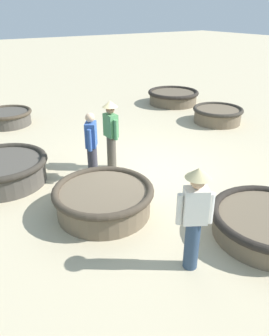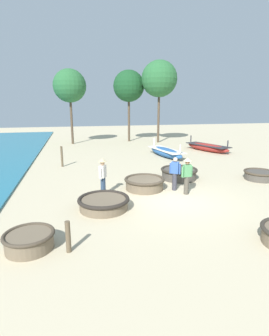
# 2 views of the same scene
# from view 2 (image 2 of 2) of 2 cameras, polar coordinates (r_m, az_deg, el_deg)

# --- Properties ---
(ground_plane) EXTENTS (80.00, 80.00, 0.00)m
(ground_plane) POSITION_cam_2_polar(r_m,az_deg,el_deg) (11.36, 8.86, -6.79)
(ground_plane) COLOR #C6B793
(coracle_front_left) EXTENTS (1.63, 1.63, 0.48)m
(coracle_front_left) POSITION_cam_2_polar(r_m,az_deg,el_deg) (15.59, 25.55, -1.34)
(coracle_front_left) COLOR #4C473F
(coracle_front_left) RESTS_ON ground
(coracle_tilted) EXTENTS (1.92, 1.92, 0.56)m
(coracle_tilted) POSITION_cam_2_polar(r_m,az_deg,el_deg) (12.48, 2.18, -3.28)
(coracle_tilted) COLOR brown
(coracle_tilted) RESTS_ON ground
(coracle_front_right) EXTENTS (1.98, 1.98, 0.59)m
(coracle_front_right) POSITION_cam_2_polar(r_m,az_deg,el_deg) (14.38, 9.65, -1.09)
(coracle_front_right) COLOR #4C473F
(coracle_front_right) RESTS_ON ground
(coracle_weathered) EXTENTS (2.00, 2.00, 0.48)m
(coracle_weathered) POSITION_cam_2_polar(r_m,az_deg,el_deg) (10.23, -6.72, -7.50)
(coracle_weathered) COLOR brown
(coracle_weathered) RESTS_ON ground
(coracle_nearest) EXTENTS (1.41, 1.41, 0.50)m
(coracle_nearest) POSITION_cam_2_polar(r_m,az_deg,el_deg) (8.10, -21.93, -14.33)
(coracle_nearest) COLOR brown
(coracle_nearest) RESTS_ON ground
(long_boat_white_hull) EXTENTS (1.82, 4.56, 1.21)m
(long_boat_white_hull) POSITION_cam_2_polar(r_m,az_deg,el_deg) (20.43, 6.83, 3.45)
(long_boat_white_hull) COLOR #285693
(long_boat_white_hull) RESTS_ON ground
(long_boat_ochre_hull) EXTENTS (2.63, 4.64, 1.15)m
(long_boat_ochre_hull) POSITION_cam_2_polar(r_m,az_deg,el_deg) (23.64, 15.61, 4.38)
(long_boat_ochre_hull) COLOR maroon
(long_boat_ochre_hull) RESTS_ON ground
(fisherman_hauling) EXTENTS (0.53, 0.36, 1.67)m
(fisherman_hauling) POSITION_cam_2_polar(r_m,az_deg,el_deg) (11.84, 11.35, -1.19)
(fisherman_hauling) COLOR #4C473D
(fisherman_hauling) RESTS_ON ground
(fisherman_by_coracle) EXTENTS (0.36, 0.47, 1.67)m
(fisherman_by_coracle) POSITION_cam_2_polar(r_m,az_deg,el_deg) (11.56, -6.92, -1.38)
(fisherman_by_coracle) COLOR #2D425B
(fisherman_by_coracle) RESTS_ON ground
(fisherman_standing_right) EXTENTS (0.45, 0.37, 1.57)m
(fisherman_standing_right) POSITION_cam_2_polar(r_m,az_deg,el_deg) (12.34, 8.79, -1.06)
(fisherman_standing_right) COLOR #383842
(fisherman_standing_right) RESTS_ON ground
(mooring_post_mid_beach) EXTENTS (0.14, 0.14, 1.34)m
(mooring_post_mid_beach) POSITION_cam_2_polar(r_m,az_deg,el_deg) (17.56, -15.53, 2.42)
(mooring_post_mid_beach) COLOR brown
(mooring_post_mid_beach) RESTS_ON ground
(mooring_post_inland) EXTENTS (0.14, 0.14, 0.90)m
(mooring_post_inland) POSITION_cam_2_polar(r_m,az_deg,el_deg) (7.54, -14.25, -14.32)
(mooring_post_inland) COLOR brown
(mooring_post_inland) RESTS_ON ground
(tree_rightmost) EXTENTS (3.28, 3.28, 7.48)m
(tree_rightmost) POSITION_cam_2_polar(r_m,az_deg,el_deg) (28.88, -1.26, 17.36)
(tree_rightmost) COLOR #4C3D2D
(tree_rightmost) RESTS_ON ground
(tree_center) EXTENTS (3.22, 3.22, 7.34)m
(tree_center) POSITION_cam_2_polar(r_m,az_deg,el_deg) (27.62, -13.94, 16.94)
(tree_center) COLOR #4C3D2D
(tree_center) RESTS_ON ground
(tree_right_mid) EXTENTS (3.64, 3.64, 8.30)m
(tree_right_mid) POSITION_cam_2_polar(r_m,az_deg,el_deg) (28.13, 5.42, 18.73)
(tree_right_mid) COLOR #4C3D2D
(tree_right_mid) RESTS_ON ground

